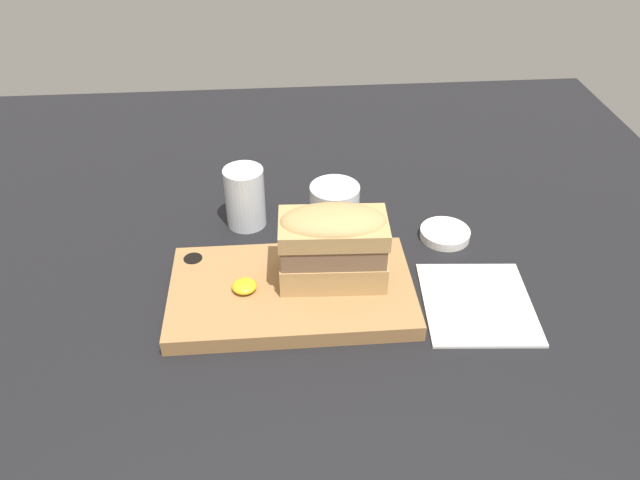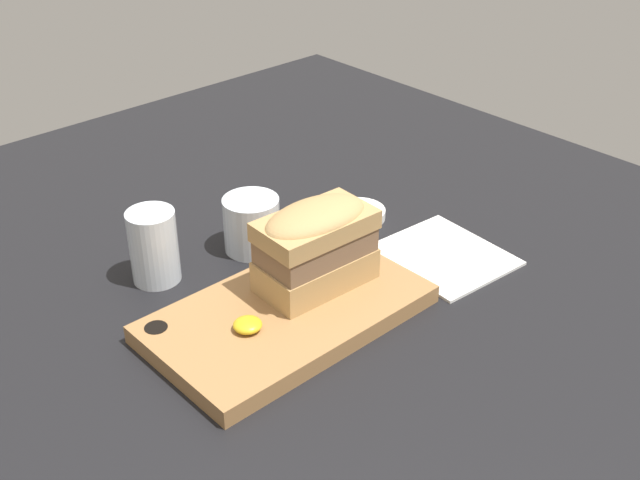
% 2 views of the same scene
% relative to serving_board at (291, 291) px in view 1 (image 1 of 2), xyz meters
% --- Properties ---
extents(dining_table, '(1.43, 1.30, 0.02)m').
position_rel_serving_board_xyz_m(dining_table, '(-0.02, 0.06, -0.02)').
color(dining_table, black).
rests_on(dining_table, ground).
extents(serving_board, '(0.32, 0.19, 0.02)m').
position_rel_serving_board_xyz_m(serving_board, '(0.00, 0.00, 0.00)').
color(serving_board, '#9E7042').
rests_on(serving_board, dining_table).
extents(sandwich, '(0.14, 0.08, 0.11)m').
position_rel_serving_board_xyz_m(sandwich, '(0.06, 0.01, 0.07)').
color(sandwich, tan).
rests_on(sandwich, serving_board).
extents(mustard_dollop, '(0.03, 0.03, 0.01)m').
position_rel_serving_board_xyz_m(mustard_dollop, '(-0.06, -0.01, 0.02)').
color(mustard_dollop, gold).
rests_on(mustard_dollop, serving_board).
extents(water_glass, '(0.06, 0.06, 0.10)m').
position_rel_serving_board_xyz_m(water_glass, '(-0.06, 0.18, 0.03)').
color(water_glass, silver).
rests_on(water_glass, dining_table).
extents(wine_glass, '(0.07, 0.07, 0.07)m').
position_rel_serving_board_xyz_m(wine_glass, '(0.07, 0.16, 0.02)').
color(wine_glass, silver).
rests_on(wine_glass, dining_table).
extents(napkin, '(0.15, 0.17, 0.00)m').
position_rel_serving_board_xyz_m(napkin, '(0.24, -0.03, -0.01)').
color(napkin, white).
rests_on(napkin, dining_table).
extents(condiment_dish, '(0.07, 0.07, 0.01)m').
position_rel_serving_board_xyz_m(condiment_dish, '(0.24, 0.12, -0.00)').
color(condiment_dish, white).
rests_on(condiment_dish, dining_table).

